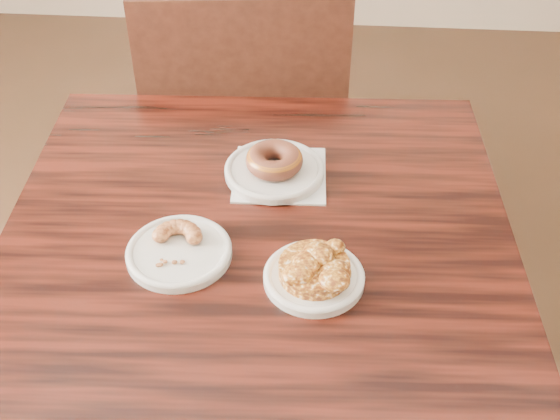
# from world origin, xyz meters

# --- Properties ---
(cafe_table) EXTENTS (0.84, 0.84, 0.75)m
(cafe_table) POSITION_xyz_m (-0.27, 0.20, 0.38)
(cafe_table) COLOR black
(cafe_table) RESTS_ON floor
(chair_far) EXTENTS (0.55, 0.55, 0.90)m
(chair_far) POSITION_xyz_m (-0.38, 0.95, 0.45)
(chair_far) COLOR black
(chair_far) RESTS_ON floor
(napkin) EXTENTS (0.16, 0.16, 0.00)m
(napkin) POSITION_xyz_m (-0.25, 0.35, 0.75)
(napkin) COLOR white
(napkin) RESTS_ON cafe_table
(plate_donut) EXTENTS (0.17, 0.17, 0.01)m
(plate_donut) POSITION_xyz_m (-0.25, 0.35, 0.76)
(plate_donut) COLOR silver
(plate_donut) RESTS_ON napkin
(plate_cruller) EXTENTS (0.16, 0.16, 0.01)m
(plate_cruller) POSITION_xyz_m (-0.38, 0.14, 0.76)
(plate_cruller) COLOR white
(plate_cruller) RESTS_ON cafe_table
(plate_fritter) EXTENTS (0.15, 0.15, 0.01)m
(plate_fritter) POSITION_xyz_m (-0.18, 0.10, 0.76)
(plate_fritter) COLOR white
(plate_fritter) RESTS_ON cafe_table
(glazed_donut) EXTENTS (0.10, 0.10, 0.03)m
(glazed_donut) POSITION_xyz_m (-0.25, 0.35, 0.78)
(glazed_donut) COLOR #965615
(glazed_donut) RESTS_ON plate_donut
(apple_fritter) EXTENTS (0.14, 0.14, 0.03)m
(apple_fritter) POSITION_xyz_m (-0.18, 0.10, 0.78)
(apple_fritter) COLOR #441A07
(apple_fritter) RESTS_ON plate_fritter
(cruller_fragment) EXTENTS (0.09, 0.09, 0.02)m
(cruller_fragment) POSITION_xyz_m (-0.38, 0.14, 0.77)
(cruller_fragment) COLOR #642E14
(cruller_fragment) RESTS_ON plate_cruller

